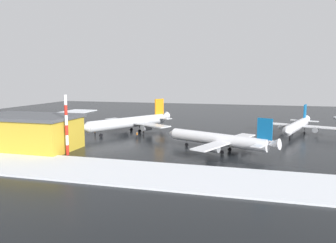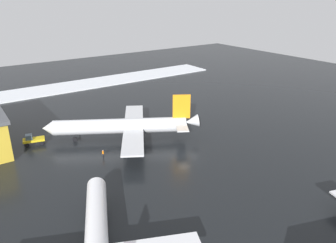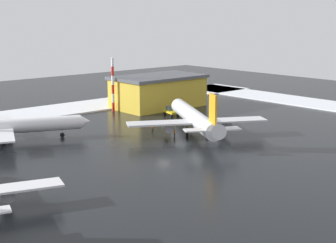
{
  "view_description": "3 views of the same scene",
  "coord_description": "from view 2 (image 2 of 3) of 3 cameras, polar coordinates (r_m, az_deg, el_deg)",
  "views": [
    {
      "loc": [
        26.02,
        -106.63,
        18.18
      ],
      "look_at": [
        -2.73,
        -1.7,
        3.56
      ],
      "focal_mm": 35.0,
      "sensor_mm": 36.0,
      "label": 1
    },
    {
      "loc": [
        48.53,
        -37.7,
        31.91
      ],
      "look_at": [
        -8.9,
        2.03,
        4.5
      ],
      "focal_mm": 35.0,
      "sensor_mm": 36.0,
      "label": 2
    },
    {
      "loc": [
        61.32,
        70.03,
        25.18
      ],
      "look_at": [
        -9.06,
        -9.02,
        3.13
      ],
      "focal_mm": 55.0,
      "sensor_mm": 36.0,
      "label": 3
    }
  ],
  "objects": [
    {
      "name": "pushback_tug",
      "position": [
        79.75,
        -22.52,
        -2.89
      ],
      "size": [
        3.23,
        4.99,
        2.5
      ],
      "rotation": [
        0.0,
        0.0,
        4.47
      ],
      "color": "gold",
      "rests_on": "ground_plane"
    },
    {
      "name": "ground_plane",
      "position": [
        69.24,
        2.82,
        -6.04
      ],
      "size": [
        240.0,
        240.0,
        0.0
      ],
      "primitive_type": "plane",
      "color": "black"
    },
    {
      "name": "ground_crew_beside_wing",
      "position": [
        69.52,
        -11.25,
        -5.44
      ],
      "size": [
        0.36,
        0.36,
        1.71
      ],
      "rotation": [
        0.0,
        0.0,
        0.94
      ],
      "color": "black",
      "rests_on": "ground_plane"
    },
    {
      "name": "ground_crew_near_tug",
      "position": [
        72.34,
        -6.41,
        -4.03
      ],
      "size": [
        0.36,
        0.36,
        1.71
      ],
      "rotation": [
        0.0,
        0.0,
        6.1
      ],
      "color": "black",
      "rests_on": "ground_plane"
    },
    {
      "name": "snow_bank_left",
      "position": [
        125.59,
        -16.14,
        5.95
      ],
      "size": [
        14.0,
        116.0,
        0.38
      ],
      "primitive_type": "cube",
      "color": "white",
      "rests_on": "ground_plane"
    },
    {
      "name": "airplane_parked_starboard",
      "position": [
        75.81,
        -7.65,
        -0.76
      ],
      "size": [
        27.81,
        32.52,
        10.66
      ],
      "rotation": [
        0.0,
        0.0,
        4.19
      ],
      "color": "silver",
      "rests_on": "ground_plane"
    },
    {
      "name": "ground_crew_mid_apron",
      "position": [
        81.83,
        -15.2,
        -1.58
      ],
      "size": [
        0.36,
        0.36,
        1.71
      ],
      "rotation": [
        0.0,
        0.0,
        1.16
      ],
      "color": "black",
      "rests_on": "ground_plane"
    }
  ]
}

